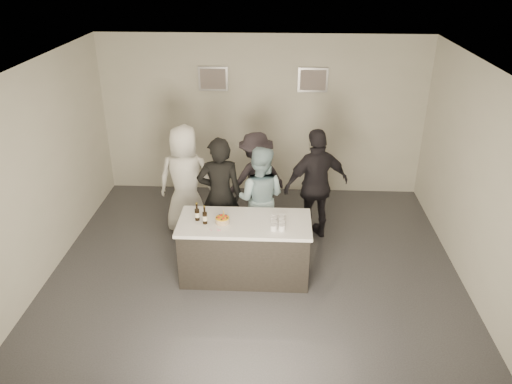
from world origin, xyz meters
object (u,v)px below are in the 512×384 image
cake (222,220)px  person_main_blue (260,198)px  person_guest_back (256,178)px  beer_bottle_a (197,212)px  person_guest_right (316,185)px  person_main_black (220,196)px  beer_bottle_b (205,215)px  person_guest_left (186,180)px  bar_counter (245,249)px

cake → person_main_blue: (0.48, 0.90, -0.09)m
person_guest_back → person_main_blue: bearing=70.7°
beer_bottle_a → person_guest_right: size_ratio=0.14×
person_main_black → person_guest_back: size_ratio=1.15×
beer_bottle_b → person_guest_back: person_guest_back is taller
beer_bottle_a → beer_bottle_b: bearing=-36.3°
beer_bottle_a → person_guest_left: 1.32m
person_main_blue → person_guest_back: (-0.10, 0.79, -0.03)m
beer_bottle_b → person_guest_right: bearing=37.9°
beer_bottle_b → person_guest_left: bearing=110.8°
person_main_blue → person_guest_left: bearing=-9.6°
person_main_blue → bar_counter: bearing=87.6°
person_guest_back → beer_bottle_a: bearing=39.4°
person_guest_right → person_guest_back: 1.10m
cake → person_guest_back: (0.38, 1.70, -0.12)m
person_main_blue → person_guest_right: size_ratio=0.90×
person_guest_left → person_guest_right: bearing=177.8°
person_main_black → person_guest_left: person_main_black is taller
cake → person_main_blue: bearing=62.0°
bar_counter → person_main_black: bearing=120.8°
beer_bottle_b → person_guest_left: size_ratio=0.14×
bar_counter → person_guest_back: size_ratio=1.14×
person_guest_back → person_guest_left: bearing=-7.8°
person_guest_left → person_guest_right: person_guest_right is taller
beer_bottle_a → person_main_blue: bearing=45.2°
bar_counter → person_guest_left: bearing=129.7°
person_main_blue → person_guest_right: (0.89, 0.32, 0.09)m
bar_counter → beer_bottle_b: 0.80m
beer_bottle_b → person_guest_back: 1.85m
person_main_black → person_guest_right: bearing=-171.6°
person_guest_right → person_main_blue: bearing=-2.2°
bar_counter → person_main_blue: bearing=78.4°
bar_counter → beer_bottle_b: beer_bottle_b is taller
bar_counter → beer_bottle_a: beer_bottle_a is taller
person_guest_left → person_guest_back: size_ratio=1.14×
cake → person_main_black: bearing=99.0°
cake → person_guest_right: (1.37, 1.22, -0.00)m
cake → person_guest_right: bearing=41.7°
cake → beer_bottle_b: 0.26m
person_main_blue → person_guest_left: 1.30m
person_main_black → beer_bottle_a: bearing=62.9°
beer_bottle_a → person_main_blue: size_ratio=0.15×
beer_bottle_b → person_guest_right: 2.04m
beer_bottle_b → person_main_black: person_main_black is taller
bar_counter → person_guest_right: bearing=47.7°
beer_bottle_b → beer_bottle_a: bearing=143.7°
person_main_blue → person_guest_right: bearing=-151.2°
cake → beer_bottle_a: bearing=170.5°
person_main_black → person_guest_left: size_ratio=1.01×
beer_bottle_a → person_guest_left: bearing=107.2°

